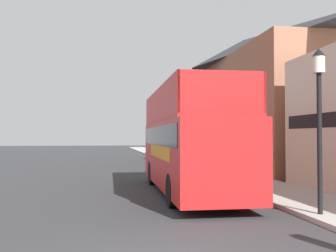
{
  "coord_description": "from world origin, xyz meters",
  "views": [
    {
      "loc": [
        -0.64,
        -5.52,
        2.19
      ],
      "look_at": [
        1.85,
        9.14,
        2.59
      ],
      "focal_mm": 42.0,
      "sensor_mm": 36.0,
      "label": 1
    }
  ],
  "objects_px": {
    "parked_car_ahead_of_bus": "(177,164)",
    "lamp_post_nearest": "(319,98)",
    "tour_bus": "(189,147)",
    "lamp_post_third": "(189,115)",
    "lamp_post_second": "(229,112)"
  },
  "relations": [
    {
      "from": "lamp_post_nearest",
      "to": "lamp_post_third",
      "type": "distance_m",
      "value": 16.27
    },
    {
      "from": "tour_bus",
      "to": "parked_car_ahead_of_bus",
      "type": "relative_size",
      "value": 2.13
    },
    {
      "from": "parked_car_ahead_of_bus",
      "to": "lamp_post_second",
      "type": "distance_m",
      "value": 5.07
    },
    {
      "from": "lamp_post_second",
      "to": "lamp_post_third",
      "type": "height_order",
      "value": "lamp_post_third"
    },
    {
      "from": "lamp_post_nearest",
      "to": "lamp_post_third",
      "type": "xyz_separation_m",
      "value": [
        0.11,
        16.26,
        0.44
      ]
    },
    {
      "from": "lamp_post_second",
      "to": "lamp_post_third",
      "type": "relative_size",
      "value": 0.91
    },
    {
      "from": "tour_bus",
      "to": "lamp_post_nearest",
      "type": "height_order",
      "value": "lamp_post_nearest"
    },
    {
      "from": "tour_bus",
      "to": "lamp_post_second",
      "type": "distance_m",
      "value": 4.16
    },
    {
      "from": "parked_car_ahead_of_bus",
      "to": "lamp_post_second",
      "type": "height_order",
      "value": "lamp_post_second"
    },
    {
      "from": "tour_bus",
      "to": "lamp_post_second",
      "type": "bearing_deg",
      "value": 49.03
    },
    {
      "from": "tour_bus",
      "to": "lamp_post_nearest",
      "type": "xyz_separation_m",
      "value": [
        2.37,
        -5.28,
        1.43
      ]
    },
    {
      "from": "parked_car_ahead_of_bus",
      "to": "lamp_post_nearest",
      "type": "height_order",
      "value": "lamp_post_nearest"
    },
    {
      "from": "tour_bus",
      "to": "lamp_post_third",
      "type": "bearing_deg",
      "value": 78.49
    },
    {
      "from": "parked_car_ahead_of_bus",
      "to": "lamp_post_nearest",
      "type": "bearing_deg",
      "value": -79.34
    },
    {
      "from": "lamp_post_nearest",
      "to": "lamp_post_third",
      "type": "bearing_deg",
      "value": 89.63
    }
  ]
}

